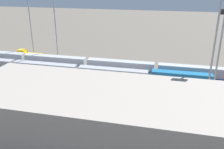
% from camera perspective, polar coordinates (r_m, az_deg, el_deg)
% --- Properties ---
extents(ground_plane, '(400.00, 400.00, 0.00)m').
position_cam_1_polar(ground_plane, '(81.42, -0.89, -1.15)').
color(ground_plane, '#60594F').
extents(track_bed_0, '(140.00, 2.80, 0.12)m').
position_cam_1_polar(track_bed_0, '(90.47, 0.67, 1.22)').
color(track_bed_0, '#3D3833').
rests_on(track_bed_0, ground_plane).
extents(track_bed_1, '(140.00, 2.80, 0.12)m').
position_cam_1_polar(track_bed_1, '(85.91, -0.07, 0.11)').
color(track_bed_1, '#3D3833').
rests_on(track_bed_1, ground_plane).
extents(track_bed_2, '(140.00, 2.80, 0.12)m').
position_cam_1_polar(track_bed_2, '(81.39, -0.89, -1.11)').
color(track_bed_2, '#3D3833').
rests_on(track_bed_2, ground_plane).
extents(track_bed_3, '(140.00, 2.80, 0.12)m').
position_cam_1_polar(track_bed_3, '(76.94, -1.81, -2.48)').
color(track_bed_3, '#4C443D').
rests_on(track_bed_3, ground_plane).
extents(track_bed_4, '(140.00, 2.80, 0.12)m').
position_cam_1_polar(track_bed_4, '(72.57, -2.85, -4.02)').
color(track_bed_4, '#4C443D').
rests_on(track_bed_4, ground_plane).
extents(train_on_track_4, '(90.60, 3.06, 4.40)m').
position_cam_1_polar(train_on_track_4, '(69.78, 5.11, -3.34)').
color(train_on_track_4, maroon).
rests_on(train_on_track_4, ground_plane).
extents(train_on_track_0, '(10.00, 3.00, 5.00)m').
position_cam_1_polar(train_on_track_0, '(102.88, -18.65, 3.79)').
color(train_on_track_0, gold).
rests_on(train_on_track_0, ground_plane).
extents(train_on_track_1, '(119.80, 3.06, 5.00)m').
position_cam_1_polar(train_on_track_1, '(84.41, 1.93, 1.55)').
color(train_on_track_1, '#B7BABF').
rests_on(train_on_track_1, ground_plane).
extents(train_on_track_2, '(90.60, 3.00, 4.40)m').
position_cam_1_polar(train_on_track_2, '(84.28, -8.87, 0.90)').
color(train_on_track_2, '#1E6B9E').
rests_on(train_on_track_2, ground_plane).
extents(light_mast_0, '(2.80, 0.70, 31.45)m').
position_cam_1_polar(light_mast_0, '(96.87, -13.22, 13.93)').
color(light_mast_0, '#9EA0A5').
rests_on(light_mast_0, ground_plane).
extents(light_mast_1, '(2.80, 0.70, 24.75)m').
position_cam_1_polar(light_mast_1, '(63.70, 23.72, 5.83)').
color(light_mast_1, '#9EA0A5').
rests_on(light_mast_1, ground_plane).
extents(light_mast_2, '(2.80, 0.70, 31.80)m').
position_cam_1_polar(light_mast_2, '(102.32, -18.72, 13.86)').
color(light_mast_2, '#9EA0A5').
rests_on(light_mast_2, ground_plane).
extents(light_mast_3, '(2.80, 0.70, 32.95)m').
position_cam_1_polar(light_mast_3, '(61.74, 23.16, 9.74)').
color(light_mast_3, '#9EA0A5').
rests_on(light_mast_3, ground_plane).
extents(maintenance_shed, '(59.86, 19.97, 12.30)m').
position_cam_1_polar(maintenance_shed, '(46.35, 2.56, -11.12)').
color(maintenance_shed, '#9E9389').
rests_on(maintenance_shed, ground_plane).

